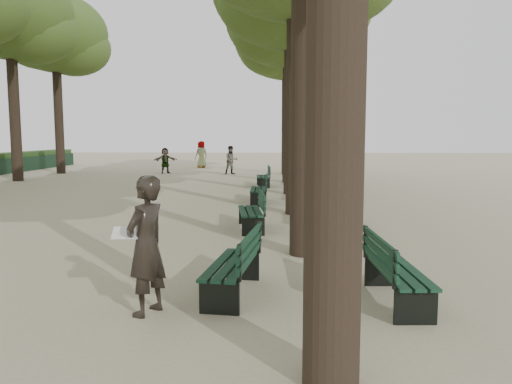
{
  "coord_description": "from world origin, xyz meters",
  "views": [
    {
      "loc": [
        1.0,
        -6.37,
        2.26
      ],
      "look_at": [
        0.6,
        3.0,
        1.2
      ],
      "focal_mm": 35.0,
      "sensor_mm": 36.0,
      "label": 1
    }
  ],
  "objects": [
    {
      "name": "ground",
      "position": [
        0.0,
        0.0,
        0.0
      ],
      "size": [
        120.0,
        120.0,
        0.0
      ],
      "primitive_type": "plane",
      "color": "tan",
      "rests_on": "ground"
    },
    {
      "name": "tree_central_4",
      "position": [
        1.5,
        18.0,
        7.65
      ],
      "size": [
        6.0,
        6.0,
        9.95
      ],
      "color": "#33261C",
      "rests_on": "ground"
    },
    {
      "name": "tree_central_5",
      "position": [
        1.5,
        23.0,
        7.65
      ],
      "size": [
        6.0,
        6.0,
        9.95
      ],
      "color": "#33261C",
      "rests_on": "ground"
    },
    {
      "name": "tree_far_4",
      "position": [
        -12.0,
        18.0,
        8.14
      ],
      "size": [
        6.0,
        6.0,
        10.45
      ],
      "color": "#33261C",
      "rests_on": "ground"
    },
    {
      "name": "tree_far_5",
      "position": [
        -12.0,
        23.0,
        8.14
      ],
      "size": [
        6.0,
        6.0,
        10.45
      ],
      "color": "#33261C",
      "rests_on": "ground"
    },
    {
      "name": "bench_left_0",
      "position": [
        0.37,
        0.5,
        0.27
      ],
      "size": [
        0.78,
        1.86,
        0.92
      ],
      "color": "black",
      "rests_on": "ground"
    },
    {
      "name": "bench_left_1",
      "position": [
        0.37,
        5.51,
        0.27
      ],
      "size": [
        0.78,
        1.85,
        0.92
      ],
      "color": "black",
      "rests_on": "ground"
    },
    {
      "name": "bench_left_2",
      "position": [
        0.37,
        10.44,
        0.27
      ],
      "size": [
        0.59,
        1.81,
        0.92
      ],
      "color": "black",
      "rests_on": "ground"
    },
    {
      "name": "bench_left_3",
      "position": [
        0.37,
        15.74,
        0.27
      ],
      "size": [
        0.69,
        1.83,
        0.92
      ],
      "color": "black",
      "rests_on": "ground"
    },
    {
      "name": "bench_right_0",
      "position": [
        2.63,
        0.27,
        0.27
      ],
      "size": [
        0.66,
        1.83,
        0.92
      ],
      "color": "black",
      "rests_on": "ground"
    },
    {
      "name": "bench_right_1",
      "position": [
        2.63,
        5.78,
        0.27
      ],
      "size": [
        0.66,
        1.83,
        0.92
      ],
      "color": "black",
      "rests_on": "ground"
    },
    {
      "name": "bench_right_2",
      "position": [
        2.63,
        10.49,
        0.27
      ],
      "size": [
        0.74,
        1.85,
        0.92
      ],
      "color": "black",
      "rests_on": "ground"
    },
    {
      "name": "bench_right_3",
      "position": [
        2.63,
        15.84,
        0.27
      ],
      "size": [
        0.59,
        1.81,
        0.92
      ],
      "color": "black",
      "rests_on": "ground"
    },
    {
      "name": "man_with_map",
      "position": [
        -0.64,
        -0.28,
        0.89
      ],
      "size": [
        0.74,
        0.79,
        1.77
      ],
      "color": "black",
      "rests_on": "ground"
    },
    {
      "name": "pedestrian_d",
      "position": [
        -4.39,
        28.79,
        0.94
      ],
      "size": [
        0.96,
        0.85,
        1.88
      ],
      "primitive_type": "imported",
      "rotation": [
        0.0,
        0.0,
        3.79
      ],
      "color": "#262628",
      "rests_on": "ground"
    },
    {
      "name": "pedestrian_e",
      "position": [
        -5.75,
        23.36,
        0.77
      ],
      "size": [
        1.41,
        0.91,
        1.54
      ],
      "primitive_type": "imported",
      "rotation": [
        0.0,
        0.0,
        0.46
      ],
      "color": "#262628",
      "rests_on": "ground"
    },
    {
      "name": "pedestrian_a",
      "position": [
        -1.71,
        22.83,
        0.83
      ],
      "size": [
        0.87,
        0.61,
        1.66
      ],
      "primitive_type": "imported",
      "rotation": [
        0.0,
        0.0,
        0.39
      ],
      "color": "#262628",
      "rests_on": "ground"
    }
  ]
}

